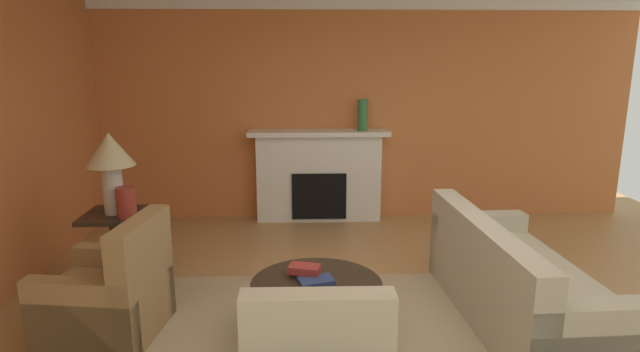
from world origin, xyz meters
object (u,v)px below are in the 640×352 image
Objects in this scene: vase_on_side_table at (126,202)px; coffee_table at (316,297)px; side_table at (118,244)px; table_lamp at (110,157)px; fireplace at (319,178)px; armchair_near_window at (110,298)px; vase_mantel_right at (362,115)px; sofa at (516,286)px.

coffee_table is at bearing -28.53° from vase_on_side_table.
coffee_table is 2.11m from side_table.
side_table is 0.82m from table_lamp.
fireplace is 1.89× the size of armchair_near_window.
vase_mantel_right reaches higher than vase_on_side_table.
fireplace is at bearing 44.69° from table_lamp.
sofa is 3.07m from vase_mantel_right.
coffee_table is at bearing -29.45° from table_lamp.
side_table is 0.48m from vase_on_side_table.
sofa is 3.43m from vase_on_side_table.
side_table is (-0.25, 0.95, 0.09)m from armchair_near_window.
sofa is 5.37× the size of vase_mantel_right.
coffee_table is 1.98m from vase_on_side_table.
vase_on_side_table is at bearing 151.47° from coffee_table.
vase_mantel_right is (0.55, -0.05, 0.82)m from fireplace.
table_lamp is at bearing 141.34° from vase_on_side_table.
vase_mantel_right is at bearing 51.48° from armchair_near_window.
armchair_near_window is 3.45× the size of vase_on_side_table.
table_lamp is at bearing 166.58° from sofa.
table_lamp is at bearing 150.55° from coffee_table.
vase_on_side_table is at bearing -131.29° from fireplace.
fireplace is 3.15m from sofa.
sofa is 2.25× the size of armchair_near_window.
table_lamp is (-3.46, 0.83, 0.93)m from sofa.
coffee_table is 3.64× the size of vase_on_side_table.
vase_mantel_right is at bearing 36.93° from table_lamp.
fireplace is at bearing 59.42° from armchair_near_window.
armchair_near_window is (-1.70, -2.88, -0.26)m from fireplace.
armchair_near_window is at bearing -177.81° from sofa.
side_table is (-1.83, 1.03, 0.06)m from coffee_table.
table_lamp is (-0.25, 0.95, 0.92)m from armchair_near_window.
table_lamp reaches higher than side_table.
side_table is 1.76× the size of vase_mantel_right.
fireplace is 1.80× the size of coffee_table.
side_table is at bearing 166.58° from sofa.
vase_on_side_table is (-1.68, 0.91, 0.50)m from coffee_table.
table_lamp reaches higher than vase_on_side_table.
coffee_table is 3.17m from vase_mantel_right.
fireplace is at bearing 174.86° from vase_mantel_right.
vase_mantel_right reaches higher than coffee_table.
side_table is at bearing 141.34° from vase_on_side_table.
coffee_table is 1.33× the size of table_lamp.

